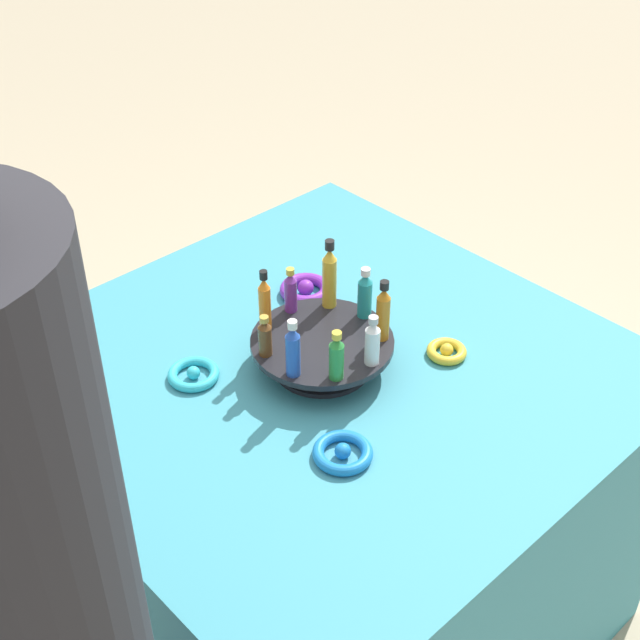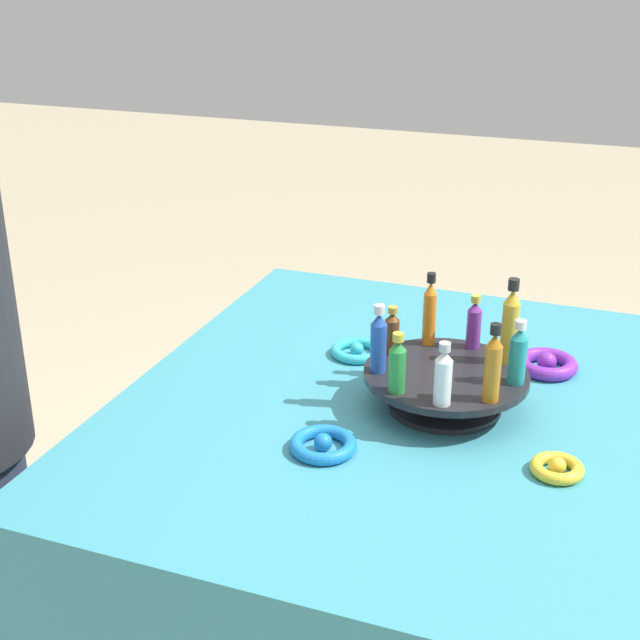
% 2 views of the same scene
% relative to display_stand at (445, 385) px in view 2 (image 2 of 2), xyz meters
% --- Properties ---
extents(party_table, '(1.07, 1.07, 0.75)m').
position_rel_display_stand_xyz_m(party_table, '(0.00, 0.00, -0.42)').
color(party_table, teal).
rests_on(party_table, ground_plane).
extents(display_stand, '(0.27, 0.27, 0.07)m').
position_rel_display_stand_xyz_m(display_stand, '(0.00, 0.00, 0.00)').
color(display_stand, black).
rests_on(display_stand, party_table).
extents(bottle_blue, '(0.03, 0.03, 0.12)m').
position_rel_display_stand_xyz_m(bottle_blue, '(-0.04, 0.11, 0.08)').
color(bottle_blue, '#234CAD').
rests_on(bottle_blue, display_stand).
extents(bottle_green, '(0.03, 0.03, 0.10)m').
position_rel_display_stand_xyz_m(bottle_green, '(-0.10, 0.06, 0.07)').
color(bottle_green, '#288438').
rests_on(bottle_green, display_stand).
extents(bottle_clear, '(0.03, 0.03, 0.10)m').
position_rel_display_stand_xyz_m(bottle_clear, '(-0.11, -0.02, 0.07)').
color(bottle_clear, silver).
rests_on(bottle_clear, display_stand).
extents(bottle_amber, '(0.03, 0.03, 0.13)m').
position_rel_display_stand_xyz_m(bottle_amber, '(-0.07, -0.09, 0.08)').
color(bottle_amber, '#AD6B19').
rests_on(bottle_amber, display_stand).
extents(bottle_teal, '(0.03, 0.03, 0.11)m').
position_rel_display_stand_xyz_m(bottle_teal, '(-0.00, -0.11, 0.07)').
color(bottle_teal, teal).
rests_on(bottle_teal, display_stand).
extents(bottle_gold, '(0.03, 0.03, 0.15)m').
position_rel_display_stand_xyz_m(bottle_gold, '(0.07, -0.09, 0.09)').
color(bottle_gold, gold).
rests_on(bottle_gold, display_stand).
extents(bottle_purple, '(0.03, 0.03, 0.10)m').
position_rel_display_stand_xyz_m(bottle_purple, '(0.11, -0.02, 0.07)').
color(bottle_purple, '#702D93').
rests_on(bottle_purple, display_stand).
extents(bottle_orange, '(0.02, 0.02, 0.13)m').
position_rel_display_stand_xyz_m(bottle_orange, '(0.10, 0.06, 0.09)').
color(bottle_orange, orange).
rests_on(bottle_orange, display_stand).
extents(bottle_brown, '(0.03, 0.03, 0.08)m').
position_rel_display_stand_xyz_m(bottle_brown, '(0.04, 0.11, 0.06)').
color(bottle_brown, brown).
rests_on(bottle_brown, display_stand).
extents(ribbon_bow_purple, '(0.11, 0.11, 0.03)m').
position_rel_display_stand_xyz_m(ribbon_bow_purple, '(0.20, -0.14, -0.03)').
color(ribbon_bow_purple, purple).
rests_on(ribbon_bow_purple, party_table).
extents(ribbon_bow_teal, '(0.10, 0.10, 0.03)m').
position_rel_display_stand_xyz_m(ribbon_bow_teal, '(0.14, 0.20, -0.03)').
color(ribbon_bow_teal, '#2DB7CC').
rests_on(ribbon_bow_teal, party_table).
extents(ribbon_bow_blue, '(0.10, 0.10, 0.03)m').
position_rel_display_stand_xyz_m(ribbon_bow_blue, '(-0.20, 0.14, -0.03)').
color(ribbon_bow_blue, blue).
rests_on(ribbon_bow_blue, party_table).
extents(ribbon_bow_gold, '(0.08, 0.08, 0.03)m').
position_rel_display_stand_xyz_m(ribbon_bow_gold, '(-0.14, -0.20, -0.03)').
color(ribbon_bow_gold, gold).
rests_on(ribbon_bow_gold, party_table).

